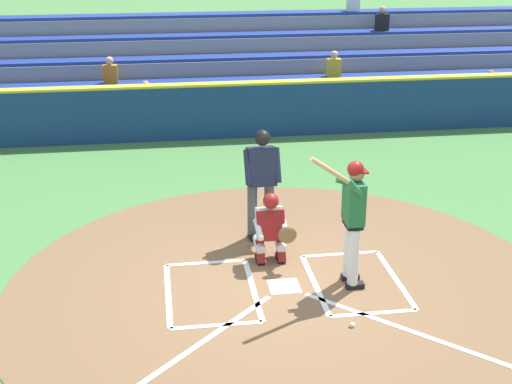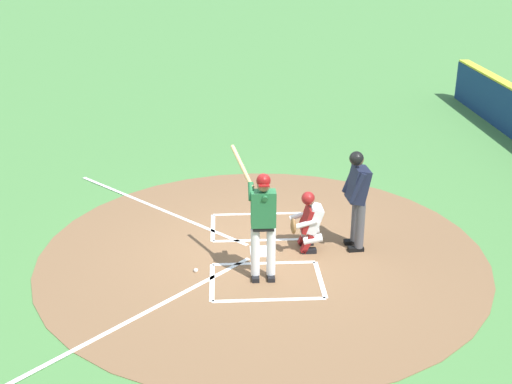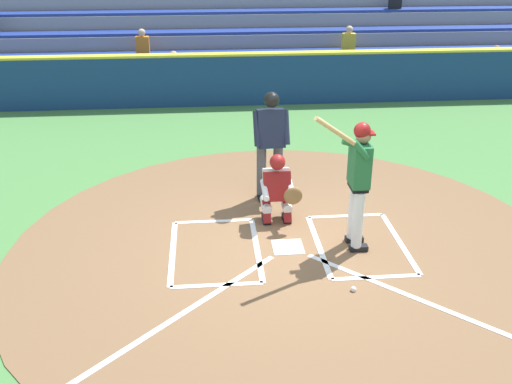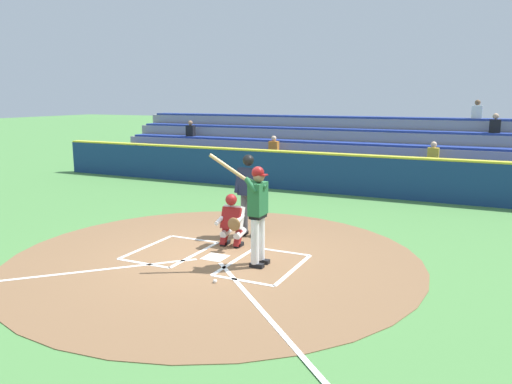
# 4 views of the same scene
# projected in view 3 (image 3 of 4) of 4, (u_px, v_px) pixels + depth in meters

# --- Properties ---
(ground_plane) EXTENTS (120.00, 120.00, 0.00)m
(ground_plane) POSITION_uv_depth(u_px,v_px,m) (288.00, 248.00, 8.52)
(ground_plane) COLOR #4C8442
(dirt_circle) EXTENTS (8.00, 8.00, 0.01)m
(dirt_circle) POSITION_uv_depth(u_px,v_px,m) (288.00, 247.00, 8.52)
(dirt_circle) COLOR brown
(dirt_circle) RESTS_ON ground
(home_plate_and_chalk) EXTENTS (7.93, 4.91, 0.01)m
(home_plate_and_chalk) POSITION_uv_depth(u_px,v_px,m) (297.00, 280.00, 7.72)
(home_plate_and_chalk) COLOR white
(home_plate_and_chalk) RESTS_ON dirt_circle
(batter) EXTENTS (0.92, 0.71, 2.13)m
(batter) POSITION_uv_depth(u_px,v_px,m) (358.00, 177.00, 8.09)
(batter) COLOR white
(batter) RESTS_ON ground
(catcher) EXTENTS (0.60, 0.60, 1.13)m
(catcher) POSITION_uv_depth(u_px,v_px,m) (278.00, 187.00, 9.02)
(catcher) COLOR black
(catcher) RESTS_ON ground
(plate_umpire) EXTENTS (0.60, 0.44, 1.86)m
(plate_umpire) POSITION_uv_depth(u_px,v_px,m) (270.00, 138.00, 9.60)
(plate_umpire) COLOR #4C4C51
(plate_umpire) RESTS_ON ground
(baseball) EXTENTS (0.07, 0.07, 0.07)m
(baseball) POSITION_uv_depth(u_px,v_px,m) (354.00, 289.00, 7.49)
(baseball) COLOR white
(baseball) RESTS_ON ground
(backstop_wall) EXTENTS (22.00, 0.36, 1.31)m
(backstop_wall) POSITION_uv_depth(u_px,v_px,m) (248.00, 79.00, 15.05)
(backstop_wall) COLOR navy
(backstop_wall) RESTS_ON ground
(bleacher_stand) EXTENTS (20.00, 4.25, 3.00)m
(bleacher_stand) POSITION_uv_depth(u_px,v_px,m) (240.00, 47.00, 17.92)
(bleacher_stand) COLOR gray
(bleacher_stand) RESTS_ON ground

